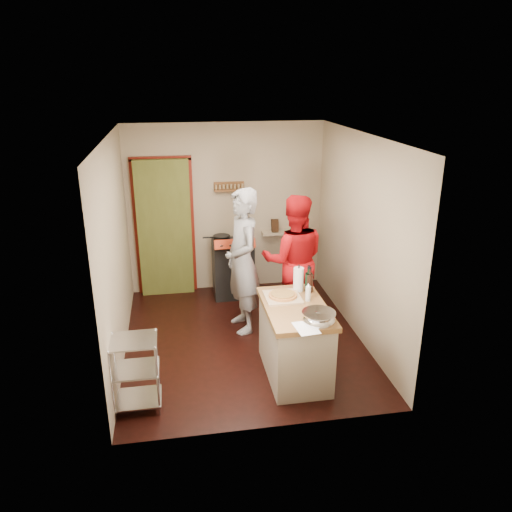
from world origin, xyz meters
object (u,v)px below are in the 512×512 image
Objects in this scene: person_stripe at (242,261)px; person_red at (294,260)px; wire_shelving at (135,370)px; stove at (233,267)px; island at (295,338)px.

person_red is at bearing 87.50° from person_stripe.
person_stripe is 0.72m from person_red.
wire_shelving is 2.63m from person_red.
wire_shelving is (-1.33, -2.62, -0.01)m from stove.
island is (0.41, -2.31, 0.01)m from stove.
wire_shelving is 1.77m from island.
person_stripe is (-0.01, -1.11, 0.51)m from stove.
island is 0.65× the size of person_stripe.
island is at bearing -79.81° from stove.
person_red is at bearing -55.24° from stove.
stove is 1.31m from person_red.
person_red is at bearing 77.45° from island.
stove is at bearing 100.19° from island.
wire_shelving is 0.44× the size of person_red.
person_stripe reaches higher than stove.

